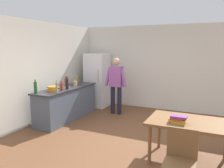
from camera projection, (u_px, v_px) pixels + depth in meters
name	position (u px, v px, depth m)	size (l,w,h in m)	color
ground_plane	(121.00, 141.00, 4.88)	(14.00, 14.00, 0.00)	brown
wall_back	(157.00, 68.00, 7.35)	(6.40, 0.12, 2.70)	silver
wall_left	(33.00, 73.00, 5.93)	(0.12, 5.60, 2.70)	silver
kitchen_counter	(67.00, 103.00, 6.36)	(0.64, 2.20, 0.90)	#4C5666
refrigerator	(97.00, 80.00, 7.68)	(0.70, 0.67, 1.80)	white
person	(116.00, 82.00, 6.77)	(0.70, 0.22, 1.70)	#1E1E2D
dining_table	(189.00, 125.00, 3.92)	(1.40, 0.90, 0.75)	brown
chair	(181.00, 157.00, 3.08)	(0.42, 0.42, 0.91)	brown
cooking_pot	(53.00, 89.00, 5.79)	(0.40, 0.28, 0.12)	orange
utensil_jar	(75.00, 83.00, 6.54)	(0.11, 0.11, 0.32)	tan
bottle_sauce_red	(61.00, 86.00, 5.95)	(0.06, 0.06, 0.24)	#B22319
bottle_wine_green	(35.00, 88.00, 5.46)	(0.08, 0.08, 0.34)	#1E5123
bottle_oil_amber	(77.00, 81.00, 6.72)	(0.06, 0.06, 0.28)	#996619
bottle_beer_brown	(66.00, 82.00, 6.65)	(0.06, 0.06, 0.26)	#5B3314
bottle_vinegar_tall	(57.00, 88.00, 5.52)	(0.06, 0.06, 0.32)	gray
bottle_wine_dark	(67.00, 84.00, 6.01)	(0.08, 0.08, 0.34)	black
book_stack	(178.00, 119.00, 3.80)	(0.30, 0.17, 0.13)	gold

